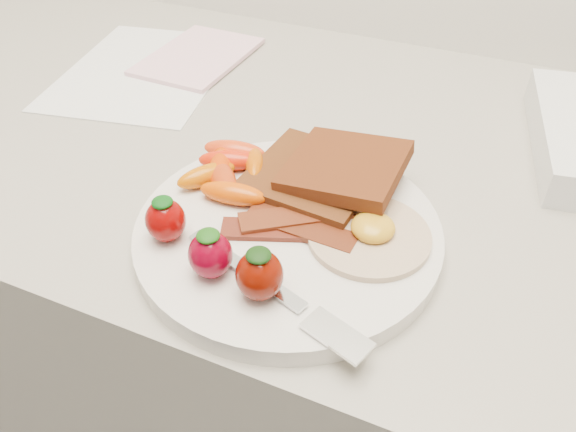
% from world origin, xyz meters
% --- Properties ---
extents(counter, '(2.00, 0.60, 0.90)m').
position_xyz_m(counter, '(0.00, 1.70, 0.45)').
color(counter, gray).
rests_on(counter, ground).
extents(plate, '(0.27, 0.27, 0.02)m').
position_xyz_m(plate, '(0.01, 1.54, 0.91)').
color(plate, silver).
rests_on(plate, counter).
extents(toast_lower, '(0.12, 0.12, 0.01)m').
position_xyz_m(toast_lower, '(0.00, 1.61, 0.93)').
color(toast_lower, '#4F1F0E').
rests_on(toast_lower, plate).
extents(toast_upper, '(0.11, 0.11, 0.02)m').
position_xyz_m(toast_upper, '(0.03, 1.62, 0.94)').
color(toast_upper, '#391707').
rests_on(toast_upper, toast_lower).
extents(fried_egg, '(0.13, 0.13, 0.02)m').
position_xyz_m(fried_egg, '(0.08, 1.55, 0.92)').
color(fried_egg, white).
rests_on(fried_egg, plate).
extents(bacon_strips, '(0.12, 0.09, 0.01)m').
position_xyz_m(bacon_strips, '(0.01, 1.54, 0.92)').
color(bacon_strips, black).
rests_on(bacon_strips, plate).
extents(baby_carrots, '(0.10, 0.09, 0.02)m').
position_xyz_m(baby_carrots, '(-0.07, 1.58, 0.93)').
color(baby_carrots, red).
rests_on(baby_carrots, plate).
extents(strawberries, '(0.14, 0.06, 0.04)m').
position_xyz_m(strawberries, '(-0.03, 1.47, 0.94)').
color(strawberries, '#7A0302').
rests_on(strawberries, plate).
extents(fork, '(0.18, 0.08, 0.00)m').
position_xyz_m(fork, '(0.04, 1.46, 0.92)').
color(fork, silver).
rests_on(fork, plate).
extents(paper_sheet, '(0.25, 0.30, 0.00)m').
position_xyz_m(paper_sheet, '(-0.30, 1.77, 0.90)').
color(paper_sheet, white).
rests_on(paper_sheet, counter).
extents(notepad, '(0.13, 0.18, 0.01)m').
position_xyz_m(notepad, '(-0.26, 1.83, 0.91)').
color(notepad, '#F5BCCC').
rests_on(notepad, paper_sheet).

